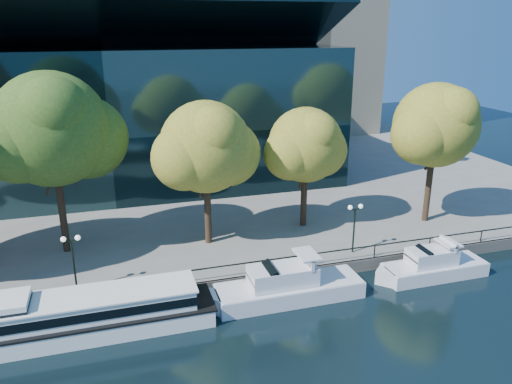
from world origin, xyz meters
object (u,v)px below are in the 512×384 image
object	(u,v)px
tree_3	(208,149)
lamp_1	(72,250)
lamp_2	(355,217)
cruiser_far	(431,266)
tree_5	(437,127)
tour_boat	(87,314)
tree_2	(54,132)
tree_4	(307,147)
cruiser_near	(283,286)

from	to	relation	value
tree_3	lamp_1	size ratio (longest dim) A/B	2.93
lamp_1	lamp_2	world-z (taller)	same
cruiser_far	tree_5	size ratio (longest dim) A/B	0.71
tree_3	lamp_2	size ratio (longest dim) A/B	2.93
tour_boat	cruiser_far	world-z (taller)	tour_boat
tour_boat	cruiser_far	bearing A→B (deg)	0.10
cruiser_far	tree_2	bearing A→B (deg)	158.16
tree_4	lamp_1	xyz separation A→B (m)	(-19.35, -6.39, -4.29)
cruiser_near	tree_5	distance (m)	20.63
cruiser_near	tree_4	bearing A→B (deg)	60.65
cruiser_near	tree_5	size ratio (longest dim) A/B	0.91
tree_4	tree_2	bearing A→B (deg)	178.92
tree_4	lamp_1	size ratio (longest dim) A/B	2.65
tree_3	lamp_1	world-z (taller)	tree_3
cruiser_far	lamp_2	size ratio (longest dim) A/B	2.23
tour_boat	cruiser_far	distance (m)	24.77
tour_boat	lamp_2	distance (m)	20.67
cruiser_near	tree_2	size ratio (longest dim) A/B	0.81
lamp_1	cruiser_near	bearing A→B (deg)	-15.06
tour_boat	cruiser_near	size ratio (longest dim) A/B	1.42
tree_2	tree_3	distance (m)	11.46
cruiser_near	tree_4	world-z (taller)	tree_4
tree_3	tree_5	world-z (taller)	tree_5
tour_boat	tree_2	bearing A→B (deg)	98.32
tour_boat	tree_4	xyz separation A→B (m)	(18.61, 10.21, 6.95)
lamp_1	tree_4	bearing A→B (deg)	18.27
lamp_1	lamp_2	distance (m)	20.88
tree_4	lamp_2	world-z (taller)	tree_4
tour_boat	tree_2	size ratio (longest dim) A/B	1.15
tree_3	tree_5	bearing A→B (deg)	-2.66
tour_boat	cruiser_far	size ratio (longest dim) A/B	1.82
cruiser_near	tree_2	xyz separation A→B (m)	(-14.49, 10.45, 9.67)
lamp_2	cruiser_near	bearing A→B (deg)	-152.91
tree_3	lamp_1	distance (m)	12.64
tree_5	tree_4	bearing A→B (deg)	169.01
cruiser_near	tree_3	bearing A→B (deg)	110.39
tour_boat	lamp_2	xyz separation A→B (m)	(20.14, 3.82, 2.66)
cruiser_near	tree_4	size ratio (longest dim) A/B	1.08
tree_2	lamp_1	size ratio (longest dim) A/B	3.52
tree_3	lamp_2	bearing A→B (deg)	-26.12
tree_2	tree_4	size ratio (longest dim) A/B	1.33
cruiser_far	tree_4	world-z (taller)	tree_4
tour_boat	tree_4	distance (m)	22.34
cruiser_near	lamp_2	size ratio (longest dim) A/B	2.85
cruiser_near	tree_3	world-z (taller)	tree_3
cruiser_far	tree_3	size ratio (longest dim) A/B	0.76
tour_boat	tree_3	distance (m)	15.25
tree_5	lamp_1	world-z (taller)	tree_5
tree_5	lamp_1	bearing A→B (deg)	-172.20
tree_5	tree_3	bearing A→B (deg)	177.34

